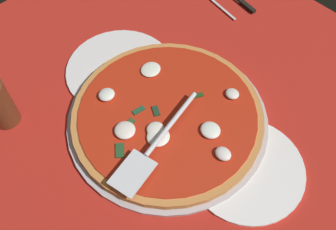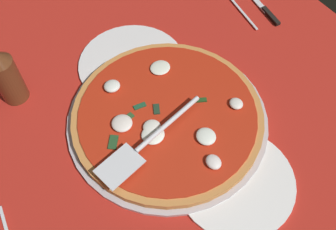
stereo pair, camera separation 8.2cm
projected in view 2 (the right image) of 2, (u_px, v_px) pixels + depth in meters
The scene contains 9 objects.
ground_plane at pixel (161, 114), 85.44cm from camera, with size 111.03×111.03×0.80cm, color #B02219.
checker_pattern at pixel (161, 112), 85.07cm from camera, with size 111.03×111.03×0.10cm.
pizza_pan at pixel (168, 119), 83.35cm from camera, with size 43.01×43.01×1.18cm, color #B5AEB5.
dinner_plate_left at pixel (235, 181), 75.49cm from camera, with size 23.37×23.37×1.00cm, color white.
dinner_plate_right at pixel (132, 64), 92.08cm from camera, with size 25.28×25.28×1.00cm, color white.
pizza at pixel (168, 115), 82.00cm from camera, with size 40.75×40.75×3.25cm.
pizza_server at pixel (147, 142), 75.44cm from camera, with size 8.87×26.31×1.00cm.
place_setting_near at pixel (251, 9), 102.98cm from camera, with size 20.67×15.05×1.40cm.
beer_bottle at pixel (5, 74), 80.60cm from camera, with size 5.65×5.65×21.74cm.
Camera 2 is at (-40.44, 24.70, 70.71)cm, focal length 41.32 mm.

